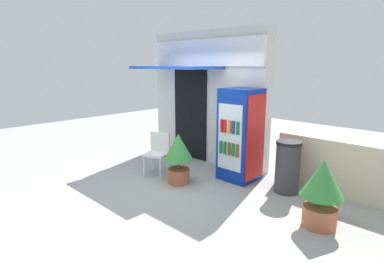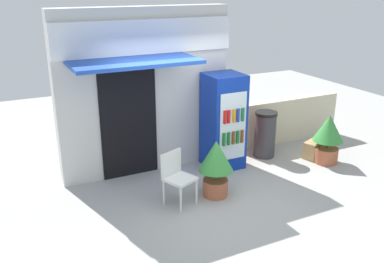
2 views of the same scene
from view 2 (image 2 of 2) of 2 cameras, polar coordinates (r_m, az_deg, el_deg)
ground at (r=6.88m, az=2.42°, el=-9.54°), size 16.00×16.00×0.00m
storefront_building at (r=7.58m, az=-6.52°, el=5.74°), size 3.18×1.33×2.98m
drink_cooler at (r=7.86m, az=4.36°, el=1.40°), size 0.69×0.73×1.80m
plastic_chair at (r=6.64m, az=-2.15°, el=-5.81°), size 0.55×0.55×0.86m
potted_plant_near_shop at (r=6.84m, az=3.26°, el=-4.31°), size 0.57×0.57×0.97m
potted_plant_curbside at (r=8.50m, az=18.03°, el=-0.50°), size 0.58×0.58×0.97m
trash_bin at (r=8.55m, az=9.91°, el=-0.34°), size 0.44×0.44×0.94m
stone_boundary_wall at (r=9.46m, az=12.64°, el=1.54°), size 2.64×0.22×0.97m
cardboard_box at (r=8.79m, az=16.17°, el=-2.37°), size 0.48×0.39×0.34m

